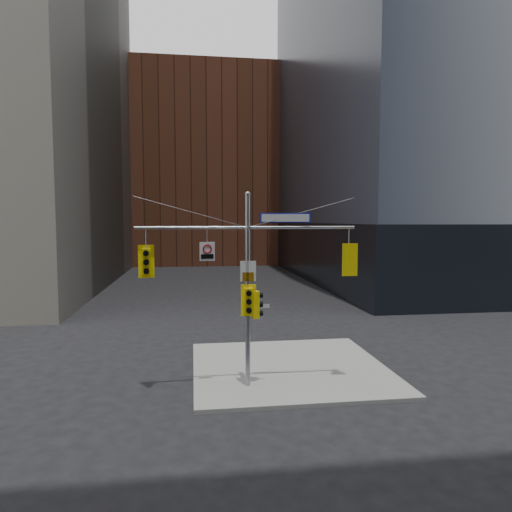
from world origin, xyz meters
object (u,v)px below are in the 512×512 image
object	(u,v)px
signal_assembly	(248,271)
traffic_light_pole_side	(256,305)
traffic_light_west_arm	(146,262)
regulatory_sign_arm	(207,251)
street_sign_blade	(285,218)
traffic_light_pole_front	(249,301)
traffic_light_east_arm	(349,259)

from	to	relation	value
signal_assembly	traffic_light_pole_side	size ratio (longest dim) A/B	7.94
traffic_light_west_arm	regulatory_sign_arm	world-z (taller)	regulatory_sign_arm
street_sign_blade	regulatory_sign_arm	xyz separation A→B (m)	(-2.85, -0.02, -1.18)
traffic_light_pole_front	traffic_light_pole_side	bearing A→B (deg)	45.39
signal_assembly	street_sign_blade	size ratio (longest dim) A/B	4.31
traffic_light_west_arm	regulatory_sign_arm	size ratio (longest dim) A/B	1.73
signal_assembly	traffic_light_east_arm	world-z (taller)	signal_assembly
traffic_light_pole_front	street_sign_blade	xyz separation A→B (m)	(1.39, 0.27, 2.99)
traffic_light_pole_front	regulatory_sign_arm	xyz separation A→B (m)	(-1.46, 0.25, 1.81)
traffic_light_west_arm	traffic_light_pole_side	size ratio (longest dim) A/B	1.17
regulatory_sign_arm	traffic_light_east_arm	bearing A→B (deg)	-5.16
traffic_light_pole_side	street_sign_blade	size ratio (longest dim) A/B	0.54
signal_assembly	traffic_light_pole_front	bearing A→B (deg)	-89.91
traffic_light_west_arm	signal_assembly	bearing A→B (deg)	-5.00
traffic_light_east_arm	traffic_light_pole_side	size ratio (longest dim) A/B	1.21
regulatory_sign_arm	signal_assembly	bearing A→B (deg)	-4.60
traffic_light_west_arm	traffic_light_east_arm	size ratio (longest dim) A/B	0.97
traffic_light_pole_front	street_sign_blade	distance (m)	3.30
traffic_light_pole_front	regulatory_sign_arm	distance (m)	2.34
street_sign_blade	traffic_light_east_arm	bearing A→B (deg)	4.69
signal_assembly	traffic_light_pole_side	xyz separation A→B (m)	(0.32, 0.01, -1.24)
signal_assembly	regulatory_sign_arm	size ratio (longest dim) A/B	11.76
traffic_light_east_arm	traffic_light_pole_side	bearing A→B (deg)	1.88
traffic_light_pole_side	traffic_light_pole_front	xyz separation A→B (m)	(-0.32, -0.28, 0.19)
traffic_light_west_arm	traffic_light_east_arm	distance (m)	7.42
traffic_light_pole_side	regulatory_sign_arm	bearing A→B (deg)	82.67
traffic_light_east_arm	traffic_light_west_arm	bearing A→B (deg)	1.99
signal_assembly	traffic_light_west_arm	size ratio (longest dim) A/B	6.79
traffic_light_pole_side	traffic_light_east_arm	bearing A→B (deg)	-98.61
traffic_light_pole_side	regulatory_sign_arm	xyz separation A→B (m)	(-1.79, -0.03, 2.00)
signal_assembly	traffic_light_west_arm	xyz separation A→B (m)	(-3.61, 0.01, 0.38)
traffic_light_pole_side	traffic_light_pole_front	size ratio (longest dim) A/B	0.87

